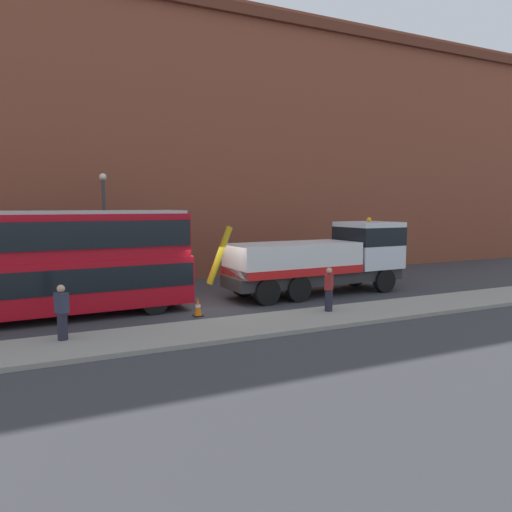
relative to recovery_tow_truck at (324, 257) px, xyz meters
name	(u,v)px	position (x,y,z in m)	size (l,w,h in m)	color
ground_plane	(210,305)	(-5.95, -0.26, -1.76)	(120.00, 120.00, 0.00)	#38383D
near_kerb	(251,326)	(-5.95, -4.46, -1.68)	(60.00, 2.80, 0.15)	gray
building_facade	(160,137)	(-5.95, 7.65, 6.31)	(60.00, 1.50, 16.00)	brown
recovery_tow_truck	(324,257)	(0.00, 0.00, 0.00)	(10.19, 3.02, 3.67)	#2D2D2D
double_decker_bus	(42,260)	(-12.42, -0.02, 0.47)	(11.13, 3.01, 4.06)	#B70C19
pedestrian_onlooker	(62,313)	(-12.01, -3.79, -0.77)	(0.43, 0.48, 1.71)	#232333
pedestrian_bystander	(329,290)	(-2.37, -3.91, -0.77)	(0.47, 0.46, 1.71)	#232333
traffic_cone_near_bus	(198,308)	(-7.05, -1.94, -1.42)	(0.36, 0.36, 0.72)	orange
street_lamp	(104,221)	(-9.38, 5.46, 1.71)	(0.36, 0.36, 5.83)	#38383D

